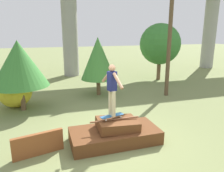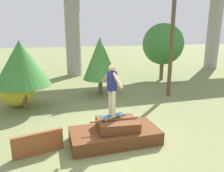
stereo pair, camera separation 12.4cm
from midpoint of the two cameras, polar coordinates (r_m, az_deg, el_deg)
The scene contains 10 objects.
ground_plane at distance 6.81m, azimuth 1.25°, elevation -14.32°, with size 80.00×80.00×0.00m, color olive.
scrap_pile at distance 6.69m, azimuth 1.39°, elevation -12.29°, with size 2.64×1.28×0.74m.
scrap_plank_loose at distance 6.37m, azimuth -18.18°, elevation -14.09°, with size 1.33×0.42×0.62m.
skateboard at distance 6.50m, azimuth 0.55°, elevation -7.80°, with size 0.76×0.37×0.09m.
skater at distance 6.22m, azimuth 0.57°, elevation -0.27°, with size 0.36×1.08×1.51m.
utility_pole at distance 11.25m, azimuth 16.16°, elevation 18.51°, with size 1.30×0.20×8.13m.
tree_behind_left at distance 11.07m, azimuth -2.81°, elevation 7.20°, with size 1.76×1.76×2.96m.
tree_behind_right at distance 9.59m, azimuth -22.30°, elevation 5.47°, with size 2.29×2.29×2.90m.
tree_mid_back at distance 14.97m, azimuth 13.40°, elevation 10.58°, with size 2.68×2.68×3.73m.
bush_yellow_flowering at distance 10.36m, azimuth -23.21°, elevation -1.04°, with size 1.45×1.45×1.45m.
Camera 2 is at (-1.71, -5.72, 3.26)m, focal length 35.00 mm.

